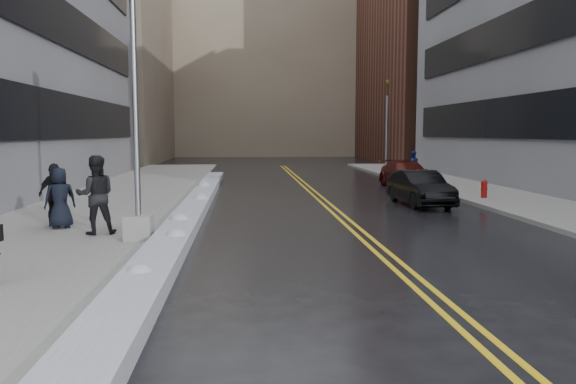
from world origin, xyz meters
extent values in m
plane|color=black|center=(0.00, 0.00, 0.00)|extent=(160.00, 160.00, 0.00)
cube|color=gray|center=(-5.75, 10.00, 0.07)|extent=(5.50, 50.00, 0.15)
cube|color=gray|center=(10.00, 10.00, 0.07)|extent=(4.00, 50.00, 0.15)
cube|color=gold|center=(2.35, 10.00, 0.00)|extent=(0.12, 50.00, 0.01)
cube|color=gold|center=(2.65, 10.00, 0.00)|extent=(0.12, 50.00, 0.01)
cube|color=silver|center=(-2.45, 8.00, 0.17)|extent=(0.90, 30.00, 0.34)
cube|color=gray|center=(-15.50, 44.00, 9.00)|extent=(14.00, 22.00, 18.00)
cube|color=#562D21|center=(19.00, 42.00, 14.00)|extent=(14.00, 20.00, 28.00)
cube|color=gray|center=(2.00, 60.00, 11.00)|extent=(36.00, 16.00, 22.00)
cube|color=gray|center=(-3.30, 2.00, 0.45)|extent=(0.65, 0.65, 0.60)
cylinder|color=gray|center=(-3.30, 2.00, 4.25)|extent=(0.14, 0.14, 7.00)
cylinder|color=maroon|center=(9.00, 10.00, 0.45)|extent=(0.24, 0.24, 0.60)
sphere|color=maroon|center=(9.00, 10.00, 0.75)|extent=(0.26, 0.26, 0.26)
cylinder|color=maroon|center=(9.00, 10.00, 0.50)|extent=(0.25, 0.10, 0.10)
cylinder|color=gray|center=(8.50, 24.00, 2.65)|extent=(0.14, 0.14, 5.00)
imported|color=#594C0C|center=(8.50, 24.00, 5.65)|extent=(0.16, 0.20, 1.00)
imported|color=black|center=(-4.53, 2.83, 1.17)|extent=(1.16, 1.00, 2.05)
imported|color=black|center=(-5.75, 3.82, 0.99)|extent=(0.97, 0.83, 1.68)
imported|color=black|center=(-5.99, 4.17, 1.04)|extent=(1.13, 0.75, 1.78)
imported|color=navy|center=(8.75, 18.95, 0.96)|extent=(0.84, 0.68, 1.62)
imported|color=black|center=(6.01, 8.94, 0.66)|extent=(1.65, 4.11, 1.33)
imported|color=#460E0B|center=(7.46, 15.75, 0.67)|extent=(2.05, 4.71, 1.35)
camera|label=1|loc=(-0.67, -11.92, 2.78)|focal=35.00mm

